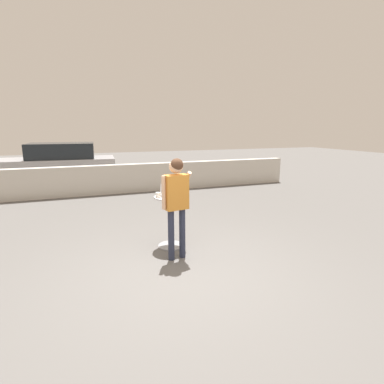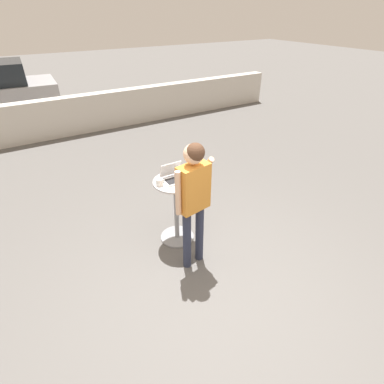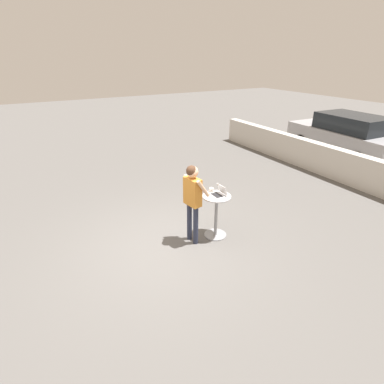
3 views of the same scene
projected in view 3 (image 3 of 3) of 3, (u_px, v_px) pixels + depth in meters
name	position (u px, v px, depth m)	size (l,w,h in m)	color
ground_plane	(167.00, 246.00, 6.52)	(50.00, 50.00, 0.00)	#5B5956
pavement_kerb	(359.00, 171.00, 9.24)	(13.15, 0.35, 1.01)	beige
cafe_table	(216.00, 213.00, 6.67)	(0.63, 0.63, 1.01)	gray
laptop	(219.00, 193.00, 6.49)	(0.32, 0.29, 0.23)	silver
coffee_mug	(211.00, 190.00, 6.66)	(0.13, 0.09, 0.09)	white
standing_person	(193.00, 194.00, 6.22)	(0.54, 0.43, 1.79)	#282D42
parked_car_near_street	(346.00, 135.00, 11.93)	(4.56, 2.16, 1.69)	#9E9EA3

